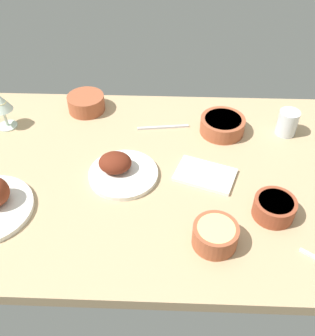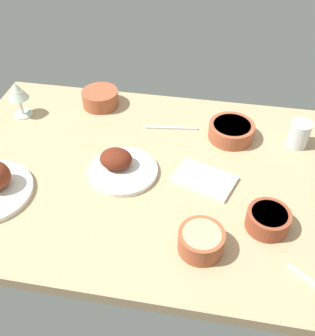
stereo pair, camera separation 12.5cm
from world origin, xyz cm
name	(u,v)px [view 1 (the left image)]	position (x,y,z in cm)	size (l,w,h in cm)	color
dining_table	(158,177)	(0.00, 0.00, 2.00)	(140.00, 90.00, 4.00)	tan
plate_near_viewer	(120,169)	(-11.94, -1.41, 6.33)	(22.26, 22.26, 7.50)	white
bowl_cream	(222,125)	(22.54, 22.45, 7.10)	(15.95, 15.95, 5.71)	#A35133
bowl_sauce	(274,207)	(34.10, -16.36, 7.15)	(12.08, 12.08, 5.81)	brown
bowl_potatoes	(215,235)	(16.44, -27.01, 7.49)	(12.33, 12.33, 6.47)	#A35133
bowl_pasta	(86,103)	(-28.79, 34.26, 7.41)	(14.06, 14.06, 6.30)	#A35133
wine_glass	(1,104)	(-56.38, 22.64, 13.93)	(7.60, 7.60, 14.00)	silver
water_tumbler	(287,123)	(45.43, 22.45, 8.61)	(7.20, 7.20, 9.22)	silver
folded_napkin	(205,175)	(15.33, -1.09, 4.60)	(18.51, 11.98, 1.20)	white
spoon_loose	(163,127)	(1.13, 23.67, 4.40)	(18.98, 0.90, 0.80)	silver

